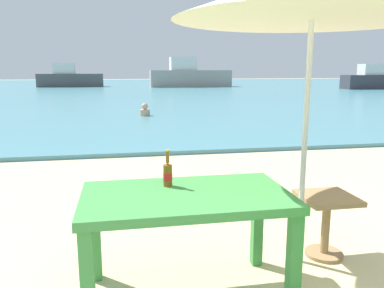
{
  "coord_description": "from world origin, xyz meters",
  "views": [
    {
      "loc": [
        -1.42,
        -1.95,
        1.58
      ],
      "look_at": [
        -0.5,
        3.0,
        0.6
      ],
      "focal_mm": 36.07,
      "sensor_mm": 36.0,
      "label": 1
    }
  ],
  "objects_px": {
    "beer_bottle_amber": "(168,173)",
    "boat_ferry": "(189,76)",
    "boat_sailboat": "(70,78)",
    "swimmer_person": "(145,111)",
    "side_table_wood": "(326,217)",
    "boat_tanker": "(375,80)",
    "picnic_table_green": "(186,208)"
  },
  "relations": [
    {
      "from": "beer_bottle_amber",
      "to": "boat_sailboat",
      "type": "height_order",
      "value": "boat_sailboat"
    },
    {
      "from": "beer_bottle_amber",
      "to": "boat_ferry",
      "type": "relative_size",
      "value": 0.04
    },
    {
      "from": "side_table_wood",
      "to": "picnic_table_green",
      "type": "bearing_deg",
      "value": -163.62
    },
    {
      "from": "swimmer_person",
      "to": "boat_tanker",
      "type": "bearing_deg",
      "value": 37.61
    },
    {
      "from": "beer_bottle_amber",
      "to": "boat_tanker",
      "type": "relative_size",
      "value": 0.05
    },
    {
      "from": "boat_tanker",
      "to": "boat_sailboat",
      "type": "height_order",
      "value": "boat_sailboat"
    },
    {
      "from": "side_table_wood",
      "to": "boat_tanker",
      "type": "xyz_separation_m",
      "value": [
        17.47,
        23.93,
        0.4
      ]
    },
    {
      "from": "swimmer_person",
      "to": "boat_sailboat",
      "type": "xyz_separation_m",
      "value": [
        -4.95,
        21.95,
        0.54
      ]
    },
    {
      "from": "boat_tanker",
      "to": "boat_sailboat",
      "type": "xyz_separation_m",
      "value": [
        -23.34,
        7.79,
        0.03
      ]
    },
    {
      "from": "picnic_table_green",
      "to": "boat_ferry",
      "type": "relative_size",
      "value": 0.21
    },
    {
      "from": "swimmer_person",
      "to": "boat_ferry",
      "type": "height_order",
      "value": "boat_ferry"
    },
    {
      "from": "boat_ferry",
      "to": "boat_tanker",
      "type": "relative_size",
      "value": 1.33
    },
    {
      "from": "swimmer_person",
      "to": "picnic_table_green",
      "type": "bearing_deg",
      "value": -92.0
    },
    {
      "from": "side_table_wood",
      "to": "boat_sailboat",
      "type": "xyz_separation_m",
      "value": [
        -5.87,
        31.73,
        0.43
      ]
    },
    {
      "from": "picnic_table_green",
      "to": "boat_tanker",
      "type": "height_order",
      "value": "boat_tanker"
    },
    {
      "from": "boat_sailboat",
      "to": "picnic_table_green",
      "type": "bearing_deg",
      "value": -81.85
    },
    {
      "from": "picnic_table_green",
      "to": "swimmer_person",
      "type": "bearing_deg",
      "value": 88.0
    },
    {
      "from": "beer_bottle_amber",
      "to": "swimmer_person",
      "type": "height_order",
      "value": "beer_bottle_amber"
    },
    {
      "from": "swimmer_person",
      "to": "boat_sailboat",
      "type": "height_order",
      "value": "boat_sailboat"
    },
    {
      "from": "boat_sailboat",
      "to": "boat_ferry",
      "type": "bearing_deg",
      "value": -10.18
    },
    {
      "from": "swimmer_person",
      "to": "boat_sailboat",
      "type": "bearing_deg",
      "value": 102.71
    },
    {
      "from": "boat_sailboat",
      "to": "swimmer_person",
      "type": "bearing_deg",
      "value": -77.29
    },
    {
      "from": "boat_tanker",
      "to": "boat_ferry",
      "type": "bearing_deg",
      "value": 155.79
    },
    {
      "from": "boat_ferry",
      "to": "boat_tanker",
      "type": "distance_m",
      "value": 14.62
    },
    {
      "from": "side_table_wood",
      "to": "boat_ferry",
      "type": "xyz_separation_m",
      "value": [
        4.14,
        29.93,
        0.62
      ]
    },
    {
      "from": "picnic_table_green",
      "to": "beer_bottle_amber",
      "type": "relative_size",
      "value": 5.28
    },
    {
      "from": "beer_bottle_amber",
      "to": "boat_tanker",
      "type": "xyz_separation_m",
      "value": [
        18.84,
        24.12,
        -0.1
      ]
    },
    {
      "from": "beer_bottle_amber",
      "to": "boat_sailboat",
      "type": "xyz_separation_m",
      "value": [
        -4.5,
        31.92,
        -0.07
      ]
    },
    {
      "from": "boat_ferry",
      "to": "boat_tanker",
      "type": "bearing_deg",
      "value": -24.21
    },
    {
      "from": "boat_sailboat",
      "to": "boat_tanker",
      "type": "bearing_deg",
      "value": -18.46
    },
    {
      "from": "picnic_table_green",
      "to": "boat_sailboat",
      "type": "height_order",
      "value": "boat_sailboat"
    },
    {
      "from": "side_table_wood",
      "to": "swimmer_person",
      "type": "height_order",
      "value": "side_table_wood"
    }
  ]
}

